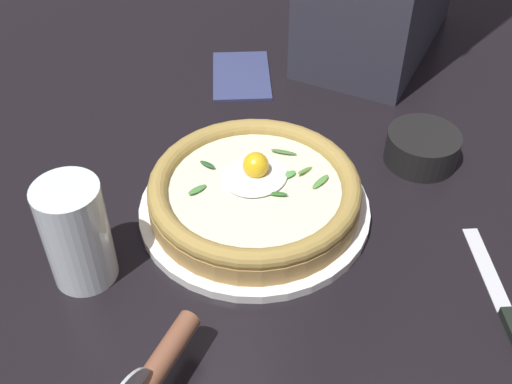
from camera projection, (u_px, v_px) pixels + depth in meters
name	position (u px, v px, depth m)	size (l,w,h in m)	color
ground_plane	(261.00, 225.00, 0.78)	(2.40, 2.40, 0.03)	black
pizza_plate	(256.00, 208.00, 0.77)	(0.28, 0.28, 0.01)	white
pizza	(256.00, 190.00, 0.75)	(0.26, 0.26, 0.06)	#AE8447
side_bowl	(422.00, 148.00, 0.84)	(0.10, 0.10, 0.04)	black
pizza_cutter	(152.00, 375.00, 0.56)	(0.15, 0.06, 0.09)	silver
table_knife	(508.00, 315.00, 0.66)	(0.15, 0.15, 0.01)	silver
drinking_glass	(78.00, 240.00, 0.67)	(0.07, 0.07, 0.13)	silver
folded_napkin	(241.00, 74.00, 1.00)	(0.14, 0.09, 0.01)	navy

